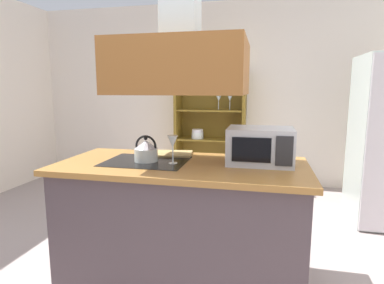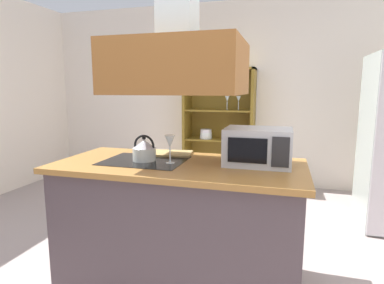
# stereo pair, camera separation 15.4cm
# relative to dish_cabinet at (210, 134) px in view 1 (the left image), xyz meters

# --- Properties ---
(wall_back) EXTENTS (6.00, 0.12, 2.70)m
(wall_back) POSITION_rel_dish_cabinet_xyz_m (0.17, 0.22, 0.59)
(wall_back) COLOR silver
(wall_back) RESTS_ON ground
(kitchen_island) EXTENTS (1.80, 0.84, 0.90)m
(kitchen_island) POSITION_rel_dish_cabinet_xyz_m (0.21, -2.53, -0.31)
(kitchen_island) COLOR #45383C
(kitchen_island) RESTS_ON ground
(range_hood) EXTENTS (0.90, 0.70, 1.31)m
(range_hood) POSITION_rel_dish_cabinet_xyz_m (0.21, -2.53, 0.94)
(range_hood) COLOR brown
(dish_cabinet) EXTENTS (1.03, 0.40, 1.73)m
(dish_cabinet) POSITION_rel_dish_cabinet_xyz_m (0.00, 0.00, 0.00)
(dish_cabinet) COLOR olive
(dish_cabinet) RESTS_ON ground
(kettle) EXTENTS (0.17, 0.17, 0.19)m
(kettle) POSITION_rel_dish_cabinet_xyz_m (-0.06, -2.53, 0.22)
(kettle) COLOR #B6BFBB
(kettle) RESTS_ON kitchen_island
(cutting_board) EXTENTS (0.37, 0.28, 0.02)m
(cutting_board) POSITION_rel_dish_cabinet_xyz_m (0.04, -2.26, 0.15)
(cutting_board) COLOR #A68B50
(cutting_board) RESTS_ON kitchen_island
(microwave) EXTENTS (0.46, 0.35, 0.26)m
(microwave) POSITION_rel_dish_cabinet_xyz_m (0.76, -2.42, 0.27)
(microwave) COLOR #B7BABF
(microwave) RESTS_ON kitchen_island
(wine_glass_on_counter) EXTENTS (0.08, 0.08, 0.21)m
(wine_glass_on_counter) POSITION_rel_dish_cabinet_xyz_m (0.15, -2.56, 0.29)
(wine_glass_on_counter) COLOR silver
(wine_glass_on_counter) RESTS_ON kitchen_island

